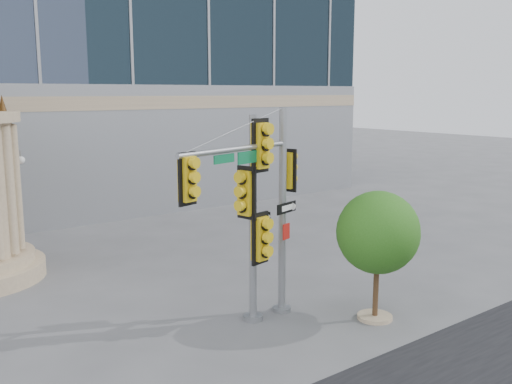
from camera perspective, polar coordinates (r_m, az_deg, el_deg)
ground at (r=14.45m, az=6.04°, el=-13.19°), size 120.00×120.00×0.00m
main_signal_pole at (r=13.67m, az=0.41°, el=-0.11°), size 4.02×1.43×5.29m
secondary_signal_pole at (r=13.75m, az=-0.10°, el=-1.14°), size 0.94×0.68×5.14m
street_tree at (r=14.48m, az=12.14°, el=-4.28°), size 2.11×2.06×3.29m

